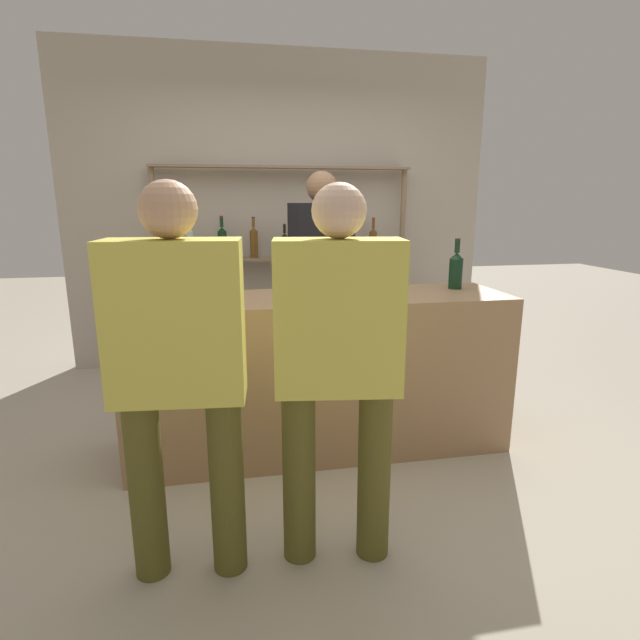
# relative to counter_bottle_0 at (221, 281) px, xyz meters

# --- Properties ---
(ground_plane) EXTENTS (16.00, 16.00, 0.00)m
(ground_plane) POSITION_rel_counter_bottle_0_xyz_m (0.56, 0.11, -1.08)
(ground_plane) COLOR #B2A893
(bar_counter) EXTENTS (2.25, 0.61, 0.96)m
(bar_counter) POSITION_rel_counter_bottle_0_xyz_m (0.56, 0.11, -0.60)
(bar_counter) COLOR #997551
(bar_counter) RESTS_ON ground_plane
(back_wall) EXTENTS (3.85, 0.12, 2.80)m
(back_wall) POSITION_rel_counter_bottle_0_xyz_m (0.56, 2.02, 0.32)
(back_wall) COLOR #B2A899
(back_wall) RESTS_ON ground_plane
(back_shelf) EXTENTS (2.29, 0.18, 1.80)m
(back_shelf) POSITION_rel_counter_bottle_0_xyz_m (0.56, 1.84, 0.11)
(back_shelf) COLOR #897056
(back_shelf) RESTS_ON ground_plane
(counter_bottle_0) EXTENTS (0.08, 0.08, 0.32)m
(counter_bottle_0) POSITION_rel_counter_bottle_0_xyz_m (0.00, 0.00, 0.00)
(counter_bottle_0) COLOR silver
(counter_bottle_0) RESTS_ON bar_counter
(counter_bottle_1) EXTENTS (0.08, 0.08, 0.32)m
(counter_bottle_1) POSITION_rel_counter_bottle_0_xyz_m (-0.37, 0.17, -0.00)
(counter_bottle_1) COLOR brown
(counter_bottle_1) RESTS_ON bar_counter
(counter_bottle_2) EXTENTS (0.09, 0.09, 0.32)m
(counter_bottle_2) POSITION_rel_counter_bottle_0_xyz_m (1.46, 0.21, 0.00)
(counter_bottle_2) COLOR black
(counter_bottle_2) RESTS_ON bar_counter
(counter_bottle_3) EXTENTS (0.09, 0.09, 0.32)m
(counter_bottle_3) POSITION_rel_counter_bottle_0_xyz_m (-0.30, 0.31, -0.00)
(counter_bottle_3) COLOR black
(counter_bottle_3) RESTS_ON bar_counter
(server_behind_counter) EXTENTS (0.49, 0.32, 1.71)m
(server_behind_counter) POSITION_rel_counter_bottle_0_xyz_m (0.73, 0.93, -0.07)
(server_behind_counter) COLOR black
(server_behind_counter) RESTS_ON ground_plane
(customer_left) EXTENTS (0.51, 0.26, 1.58)m
(customer_left) POSITION_rel_counter_bottle_0_xyz_m (-0.16, -0.86, -0.17)
(customer_left) COLOR brown
(customer_left) RESTS_ON ground_plane
(customer_center) EXTENTS (0.52, 0.28, 1.57)m
(customer_center) POSITION_rel_counter_bottle_0_xyz_m (0.45, -0.87, -0.18)
(customer_center) COLOR brown
(customer_center) RESTS_ON ground_plane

